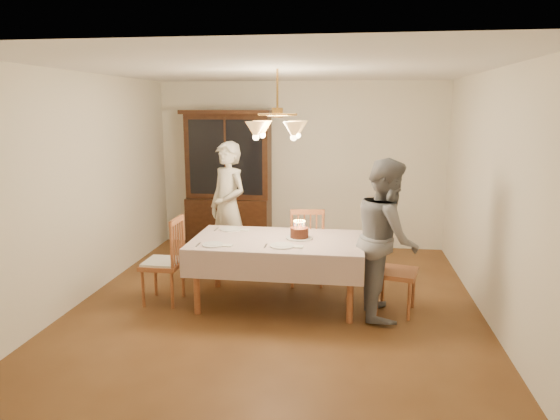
# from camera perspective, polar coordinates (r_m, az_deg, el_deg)

# --- Properties ---
(ground) EXTENTS (5.00, 5.00, 0.00)m
(ground) POSITION_cam_1_polar(r_m,az_deg,el_deg) (5.83, -0.28, -10.56)
(ground) COLOR #533117
(ground) RESTS_ON ground
(room_shell) EXTENTS (5.00, 5.00, 5.00)m
(room_shell) POSITION_cam_1_polar(r_m,az_deg,el_deg) (5.43, -0.30, 5.07)
(room_shell) COLOR white
(room_shell) RESTS_ON ground
(dining_table) EXTENTS (1.90, 1.10, 0.76)m
(dining_table) POSITION_cam_1_polar(r_m,az_deg,el_deg) (5.61, -0.29, -4.09)
(dining_table) COLOR brown
(dining_table) RESTS_ON ground
(china_hutch) EXTENTS (1.38, 0.54, 2.16)m
(china_hutch) POSITION_cam_1_polar(r_m,az_deg,el_deg) (7.91, -5.87, 3.17)
(china_hutch) COLOR black
(china_hutch) RESTS_ON ground
(chair_far_side) EXTENTS (0.50, 0.48, 1.00)m
(chair_far_side) POSITION_cam_1_polar(r_m,az_deg,el_deg) (6.30, 3.00, -4.58)
(chair_far_side) COLOR brown
(chair_far_side) RESTS_ON ground
(chair_left_end) EXTENTS (0.42, 0.44, 1.00)m
(chair_left_end) POSITION_cam_1_polar(r_m,az_deg,el_deg) (5.86, -13.19, -6.03)
(chair_left_end) COLOR brown
(chair_left_end) RESTS_ON ground
(chair_right_end) EXTENTS (0.51, 0.53, 1.00)m
(chair_right_end) POSITION_cam_1_polar(r_m,az_deg,el_deg) (5.59, 13.01, -7.03)
(chair_right_end) COLOR brown
(chair_right_end) RESTS_ON ground
(elderly_woman) EXTENTS (0.77, 0.74, 1.77)m
(elderly_woman) POSITION_cam_1_polar(r_m,az_deg,el_deg) (6.72, -5.94, 0.27)
(elderly_woman) COLOR beige
(elderly_woman) RESTS_ON ground
(adult_in_grey) EXTENTS (0.69, 0.86, 1.69)m
(adult_in_grey) POSITION_cam_1_polar(r_m,az_deg,el_deg) (5.40, 12.06, -3.17)
(adult_in_grey) COLOR slate
(adult_in_grey) RESTS_ON ground
(birthday_cake) EXTENTS (0.30, 0.30, 0.21)m
(birthday_cake) POSITION_cam_1_polar(r_m,az_deg,el_deg) (5.60, 2.22, -2.70)
(birthday_cake) COLOR white
(birthday_cake) RESTS_ON dining_table
(place_setting_near_left) EXTENTS (0.38, 0.23, 0.02)m
(place_setting_near_left) POSITION_cam_1_polar(r_m,az_deg,el_deg) (5.38, -7.53, -3.95)
(place_setting_near_left) COLOR white
(place_setting_near_left) RESTS_ON dining_table
(place_setting_near_right) EXTENTS (0.41, 0.26, 0.02)m
(place_setting_near_right) POSITION_cam_1_polar(r_m,az_deg,el_deg) (5.29, 0.36, -4.12)
(place_setting_near_right) COLOR white
(place_setting_near_right) RESTS_ON dining_table
(place_setting_far_left) EXTENTS (0.41, 0.26, 0.02)m
(place_setting_far_left) POSITION_cam_1_polar(r_m,az_deg,el_deg) (6.03, -5.54, -2.19)
(place_setting_far_left) COLOR white
(place_setting_far_left) RESTS_ON dining_table
(chandelier) EXTENTS (0.62, 0.62, 0.73)m
(chandelier) POSITION_cam_1_polar(r_m,az_deg,el_deg) (5.40, -0.30, 9.24)
(chandelier) COLOR #BF8C3F
(chandelier) RESTS_ON ground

